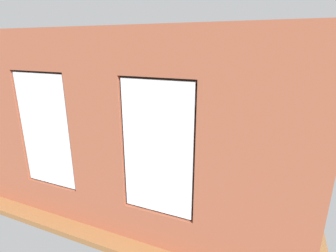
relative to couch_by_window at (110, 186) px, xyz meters
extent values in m
cube|color=brown|center=(-0.32, -2.26, -0.38)|extent=(6.61, 6.58, 0.10)
cube|color=#9E5138|center=(-2.59, 0.65, 1.21)|extent=(1.48, 0.16, 3.09)
cube|color=#9E5138|center=(-0.32, 0.65, 1.21)|extent=(0.92, 0.16, 3.09)
cube|color=#9E5138|center=(-1.32, 0.65, -0.04)|extent=(1.06, 0.16, 0.57)
cube|color=#9E5138|center=(-1.32, 0.65, 2.46)|extent=(1.06, 0.16, 0.60)
cube|color=white|center=(-1.32, 0.69, 1.20)|extent=(1.00, 0.03, 1.85)
cube|color=#38281E|center=(-1.32, 0.63, 1.20)|extent=(1.06, 0.04, 1.91)
cube|color=#9E5138|center=(0.67, 0.65, -0.04)|extent=(1.06, 0.16, 0.57)
cube|color=#9E5138|center=(0.67, 0.65, 2.46)|extent=(1.06, 0.16, 0.60)
cube|color=white|center=(0.67, 0.69, 1.20)|extent=(1.00, 0.03, 1.85)
cube|color=#38281E|center=(0.67, 0.63, 1.20)|extent=(1.06, 0.04, 1.91)
cube|color=tan|center=(-0.32, 0.55, 0.21)|extent=(3.24, 0.24, 0.06)
cube|color=black|center=(-0.32, 0.56, 1.48)|extent=(0.40, 0.03, 0.56)
cube|color=orange|center=(-0.32, 0.55, 1.48)|extent=(0.34, 0.01, 0.50)
cube|color=silver|center=(2.63, -2.06, 1.21)|extent=(0.10, 5.58, 3.09)
cube|color=black|center=(0.00, -0.05, -0.12)|extent=(2.03, 0.85, 0.42)
cube|color=black|center=(0.00, 0.28, 0.28)|extent=(2.03, 0.24, 0.38)
cube|color=black|center=(-0.90, -0.05, 0.19)|extent=(0.22, 0.85, 0.24)
cube|color=black|center=(0.90, -0.05, 0.19)|extent=(0.22, 0.85, 0.24)
cube|color=black|center=(-0.40, -0.09, 0.15)|extent=(0.73, 0.65, 0.12)
cube|color=black|center=(0.40, -0.09, 0.15)|extent=(0.73, 0.65, 0.12)
cube|color=black|center=(-2.58, -1.75, -0.12)|extent=(0.97, 2.06, 0.42)
cube|color=black|center=(-2.90, -1.77, 0.28)|extent=(0.36, 2.03, 0.38)
cube|color=black|center=(-2.52, -2.65, 0.19)|extent=(0.86, 0.27, 0.24)
cube|color=black|center=(-2.63, -0.86, 0.19)|extent=(0.86, 0.27, 0.24)
cube|color=black|center=(-2.51, -2.15, 0.15)|extent=(0.69, 0.76, 0.12)
cube|color=black|center=(-2.56, -1.36, 0.15)|extent=(0.69, 0.76, 0.12)
cube|color=tan|center=(-0.51, -2.15, 0.07)|extent=(1.34, 0.88, 0.04)
cube|color=tan|center=(-1.12, -2.54, -0.14)|extent=(0.07, 0.07, 0.38)
cube|color=tan|center=(0.10, -2.54, -0.14)|extent=(0.07, 0.07, 0.38)
cube|color=tan|center=(-1.12, -1.77, -0.14)|extent=(0.07, 0.07, 0.38)
cube|color=tan|center=(0.10, -1.77, -0.14)|extent=(0.07, 0.07, 0.38)
cylinder|color=silver|center=(-0.11, -2.02, 0.13)|extent=(0.07, 0.07, 0.08)
cylinder|color=#B7333D|center=(-0.34, -2.26, 0.14)|extent=(0.08, 0.08, 0.11)
cylinder|color=beige|center=(-0.51, -2.15, 0.13)|extent=(0.14, 0.14, 0.09)
sphere|color=#286B2D|center=(-0.51, -2.15, 0.25)|extent=(0.16, 0.16, 0.16)
cube|color=#59595B|center=(-0.88, -2.31, 0.10)|extent=(0.08, 0.18, 0.02)
cube|color=#B2B2B7|center=(-0.61, -2.02, 0.10)|extent=(0.14, 0.17, 0.02)
cube|color=black|center=(2.33, -1.90, -0.03)|extent=(0.94, 0.42, 0.59)
cube|color=black|center=(2.33, -1.90, 0.29)|extent=(0.44, 0.20, 0.05)
cube|color=black|center=(2.33, -1.90, 0.34)|extent=(0.06, 0.04, 0.06)
cube|color=black|center=(2.33, -1.90, 0.65)|extent=(0.99, 0.04, 0.56)
cube|color=black|center=(2.33, -1.92, 0.65)|extent=(0.94, 0.01, 0.51)
cylinder|color=#9E5638|center=(-2.78, -4.55, -0.15)|extent=(0.31, 0.31, 0.36)
cylinder|color=brown|center=(-2.78, -4.55, 0.08)|extent=(0.05, 0.05, 0.11)
ellipsoid|color=#1E5B28|center=(-2.78, -4.55, 0.43)|extent=(0.64, 0.64, 0.59)
cylinder|color=gray|center=(1.78, -0.98, -0.14)|extent=(0.39, 0.39, 0.37)
cylinder|color=brown|center=(1.78, -0.98, 0.23)|extent=(0.07, 0.07, 0.37)
cone|color=#286B2D|center=(1.91, -1.00, 0.60)|extent=(0.43, 0.23, 0.47)
cone|color=#286B2D|center=(1.85, -0.87, 0.60)|extent=(0.38, 0.43, 0.47)
cone|color=#286B2D|center=(1.72, -0.87, 0.60)|extent=(0.33, 0.43, 0.48)
cone|color=#286B2D|center=(1.60, -1.01, 0.55)|extent=(0.48, 0.24, 0.42)
cone|color=#286B2D|center=(1.66, -1.12, 0.55)|extent=(0.44, 0.47, 0.41)
cone|color=#286B2D|center=(1.85, -1.13, 0.58)|extent=(0.34, 0.47, 0.45)
cylinder|color=beige|center=(-2.78, 0.10, -0.17)|extent=(0.28, 0.28, 0.31)
cylinder|color=brown|center=(-2.78, 0.10, 0.07)|extent=(0.04, 0.04, 0.17)
ellipsoid|color=#337F38|center=(-2.78, 0.10, 0.38)|extent=(0.50, 0.50, 0.43)
cylinder|color=beige|center=(2.03, -4.50, -0.16)|extent=(0.28, 0.28, 0.33)
cylinder|color=brown|center=(2.03, -4.50, 0.17)|extent=(0.05, 0.05, 0.32)
cone|color=#286B2D|center=(2.29, -4.49, 0.52)|extent=(0.59, 0.15, 0.47)
cone|color=#286B2D|center=(2.15, -4.29, 0.54)|extent=(0.37, 0.54, 0.51)
cone|color=#286B2D|center=(1.87, -4.30, 0.52)|extent=(0.45, 0.53, 0.48)
cone|color=#286B2D|center=(1.81, -4.47, 0.56)|extent=(0.54, 0.19, 0.55)
cone|color=#286B2D|center=(1.94, -4.65, 0.60)|extent=(0.32, 0.43, 0.61)
cone|color=#286B2D|center=(2.11, -4.67, 0.59)|extent=(0.31, 0.47, 0.59)
cylinder|color=beige|center=(-1.46, -0.05, -0.19)|extent=(0.25, 0.25, 0.28)
cylinder|color=brown|center=(-1.46, -0.05, 0.14)|extent=(0.05, 0.05, 0.36)
cone|color=#1E5B28|center=(-1.28, -0.06, 0.51)|extent=(0.45, 0.12, 0.47)
cone|color=#1E5B28|center=(-1.37, 0.09, 0.53)|extent=(0.33, 0.41, 0.50)
cone|color=#1E5B28|center=(-1.53, 0.12, 0.52)|extent=(0.26, 0.46, 0.47)
cone|color=#1E5B28|center=(-1.67, -0.08, 0.49)|extent=(0.50, 0.18, 0.43)
cone|color=#1E5B28|center=(-1.56, -0.17, 0.54)|extent=(0.33, 0.39, 0.51)
cone|color=#1E5B28|center=(-1.39, -0.22, 0.52)|extent=(0.27, 0.45, 0.47)
camera|label=1|loc=(-2.70, 3.57, 2.53)|focal=28.00mm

